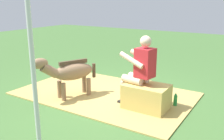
# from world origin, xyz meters

# --- Properties ---
(ground_plane) EXTENTS (24.00, 24.00, 0.00)m
(ground_plane) POSITION_xyz_m (0.00, 0.00, 0.00)
(ground_plane) COLOR #426B33
(hay_patch) EXTENTS (3.60, 2.24, 0.02)m
(hay_patch) POSITION_xyz_m (0.20, -0.27, 0.01)
(hay_patch) COLOR tan
(hay_patch) RESTS_ON ground
(hay_bale) EXTENTS (0.79, 0.54, 0.47)m
(hay_bale) POSITION_xyz_m (-0.87, -0.03, 0.23)
(hay_bale) COLOR tan
(hay_bale) RESTS_ON ground
(person_seated) EXTENTS (0.70, 0.48, 1.35)m
(person_seated) POSITION_xyz_m (-0.71, -0.05, 0.74)
(person_seated) COLOR beige
(person_seated) RESTS_ON ground
(pony_standing) EXTENTS (0.72, 1.27, 0.91)m
(pony_standing) POSITION_xyz_m (0.66, 0.28, 0.55)
(pony_standing) COLOR #8C6B4C
(pony_standing) RESTS_ON ground
(soda_bottle) EXTENTS (0.07, 0.07, 0.28)m
(soda_bottle) POSITION_xyz_m (-1.29, -0.42, 0.13)
(soda_bottle) COLOR #268C3F
(soda_bottle) RESTS_ON ground
(tent_pole_left) EXTENTS (0.06, 0.06, 2.27)m
(tent_pole_left) POSITION_xyz_m (-0.31, 2.00, 1.13)
(tent_pole_left) COLOR silver
(tent_pole_left) RESTS_ON ground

